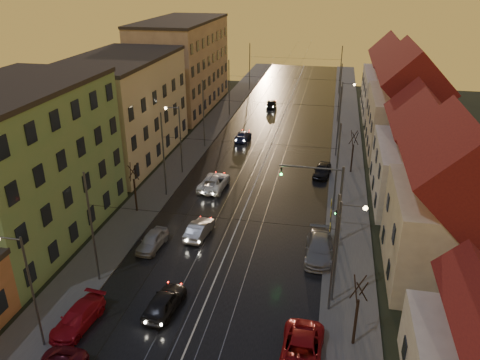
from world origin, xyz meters
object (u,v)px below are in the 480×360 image
Objects in this scene: traffic_light_mast at (329,195)px; parked_left_2 at (78,318)px; driving_car_1 at (199,229)px; driving_car_3 at (243,136)px; driving_car_2 at (214,182)px; parked_right_1 at (319,248)px; street_lamp_0 at (26,282)px; street_lamp_3 at (343,105)px; driving_car_4 at (271,104)px; driving_car_0 at (164,302)px; parked_left_3 at (152,240)px; parked_right_2 at (322,170)px; street_lamp_1 at (342,244)px; street_lamp_2 at (178,133)px; parked_right_0 at (301,353)px.

traffic_light_mast reaches higher than parked_left_2.
driving_car_3 is (-1.21, 25.97, -0.07)m from driving_car_1.
driving_car_3 is at bearing -86.68° from driving_car_2.
driving_car_1 is 9.95m from driving_car_2.
parked_right_1 is at bearing 115.82° from driving_car_3.
street_lamp_0 is 47.62m from street_lamp_3.
street_lamp_0 reaches higher than driving_car_3.
parked_left_2 is 0.85× the size of parked_right_1.
driving_car_3 is at bearing 80.72° from driving_car_4.
traffic_light_mast is 15.88m from driving_car_0.
street_lamp_3 is (18.21, 44.00, 0.00)m from street_lamp_0.
parked_left_3 is 0.97× the size of parked_right_2.
traffic_light_mast is (-1.11, 8.00, -0.29)m from street_lamp_1.
street_lamp_1 is 1.48× the size of driving_car_2.
traffic_light_mast is 1.56× the size of parked_left_2.
traffic_light_mast reaches higher than parked_right_1.
parked_right_2 is (16.26, 30.47, -4.18)m from street_lamp_0.
driving_car_2 is at bearing -33.26° from street_lamp_2.
street_lamp_2 is 1.82× the size of driving_car_0.
parked_right_1 is at bearing 179.34° from driving_car_1.
street_lamp_3 is 45.27m from parked_left_2.
driving_car_4 is at bearing 77.98° from street_lamp_2.
street_lamp_1 reaches higher than parked_left_3.
traffic_light_mast reaches higher than parked_right_2.
driving_car_4 is at bearing 100.89° from parked_right_0.
driving_car_2 is at bearing -124.51° from street_lamp_3.
driving_car_3 is 29.61m from parked_right_1.
parked_right_1 is at bearing -132.48° from driving_car_0.
street_lamp_3 is 1.11× the size of traffic_light_mast.
street_lamp_3 reaches higher than driving_car_4.
street_lamp_3 is at bearing 41.31° from street_lamp_2.
street_lamp_3 reaches higher than parked_right_0.
driving_car_1 is at bearing 67.47° from street_lamp_0.
traffic_light_mast is 1.66× the size of driving_car_3.
traffic_light_mast is at bearing 97.91° from street_lamp_1.
driving_car_1 reaches higher than driving_car_4.
driving_car_1 is at bearing -114.97° from parked_right_2.
parked_left_2 is at bearing -109.60° from parked_right_2.
driving_car_0 is at bearing -102.73° from parked_right_2.
traffic_light_mast reaches higher than parked_left_3.
street_lamp_3 is 42.36m from parked_right_0.
street_lamp_3 is 1.89× the size of driving_car_1.
parked_right_1 is at bearing 39.25° from street_lamp_0.
street_lamp_3 is at bearing 88.39° from parked_right_0.
driving_car_2 reaches higher than parked_left_2.
parked_left_2 is 31.94m from parked_right_2.
street_lamp_1 is at bearing -11.14° from parked_left_3.
parked_right_0 is 1.00× the size of parked_right_1.
traffic_light_mast is 11.66m from driving_car_1.
street_lamp_2 is 20.89m from traffic_light_mast.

